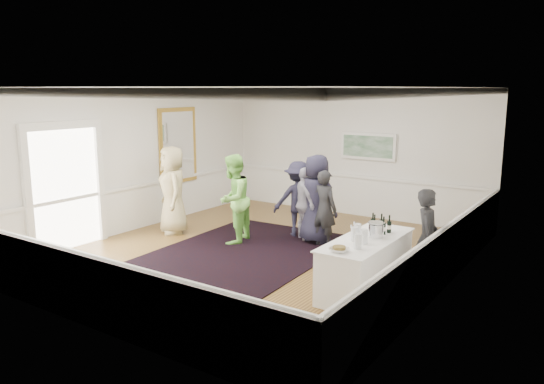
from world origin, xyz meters
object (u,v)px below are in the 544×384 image
Objects in this scene: bartender at (427,238)px; ice_bucket at (376,230)px; guest_lilac at (305,204)px; guest_dark_b at (324,209)px; guest_dark_a at (298,199)px; guest_green at (233,199)px; guest_tan at (173,190)px; nut_bowl at (339,249)px; serving_table at (366,265)px; guest_navy at (316,199)px.

bartender is 6.23× the size of ice_bucket.
guest_lilac is 0.60m from guest_dark_b.
guest_dark_a is (-3.30, 1.42, 0.01)m from bartender.
ice_bucket is (1.81, -1.61, 0.18)m from guest_dark_b.
guest_green reaches higher than ice_bucket.
guest_tan is (-5.73, 0.08, 0.16)m from bartender.
bartender reaches higher than guest_lilac.
bartender is 0.87× the size of guest_green.
guest_green is at bearing 151.92° from nut_bowl.
serving_table is 1.29× the size of guest_dark_a.
guest_dark_b is (0.85, -0.37, -0.03)m from guest_dark_a.
guest_lilac is at bearing 139.45° from serving_table.
guest_green is 3.81m from nut_bowl.
serving_table is 1.10m from bartender.
ice_bucket is at bearing 148.21° from guest_dark_b.
guest_dark_a reaches higher than ice_bucket.
serving_table is at bearing 99.96° from guest_dark_a.
guest_dark_b is (1.70, 0.83, -0.14)m from guest_green.
serving_table is 1.14× the size of guest_green.
guest_dark_b is at bearing 104.02° from guest_green.
guest_dark_b is 3.11m from nut_bowl.
bartender reaches higher than ice_bucket.
serving_table is 2.83m from guest_navy.
guest_dark_a is at bearing -13.57° from guest_navy.
guest_navy is (-0.28, 0.15, 0.14)m from guest_dark_b.
guest_green is at bearing 80.35° from guest_lilac.
guest_green is (-3.42, 0.96, 0.50)m from serving_table.
guest_dark_a is (0.84, 1.20, -0.11)m from guest_green.
guest_dark_b is at bearing 47.69° from bartender.
guest_navy is 7.14× the size of ice_bucket.
guest_navy reaches higher than guest_dark_a.
guest_dark_a reaches higher than nut_bowl.
bartender is 5.74m from guest_tan.
guest_lilac is (-2.30, 1.96, 0.35)m from serving_table.
nut_bowl is (-0.06, -0.84, 0.47)m from serving_table.
guest_dark_b reaches higher than ice_bucket.
guest_dark_b is (-1.72, 1.78, 0.36)m from serving_table.
guest_green reaches higher than guest_lilac.
guest_green is (1.59, 0.14, -0.04)m from guest_tan.
guest_dark_a is 0.63m from guest_navy.
nut_bowl is at bearing 134.39° from bartender.
ice_bucket is at bearing 103.11° from guest_dark_a.
guest_tan is at bearing 170.78° from serving_table.
serving_table is 7.36× the size of nut_bowl.
bartender is 4.15m from guest_green.
guest_lilac is 0.33m from guest_navy.
guest_navy reaches higher than guest_dark_b.
bartender is 1.76m from nut_bowl.
guest_tan reaches higher than ice_bucket.
serving_table is 3.59m from guest_green.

